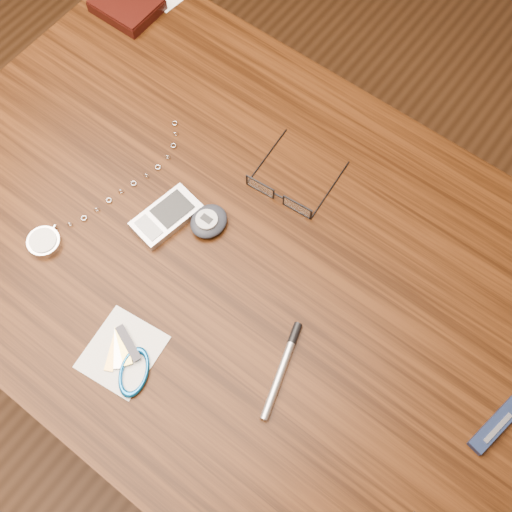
% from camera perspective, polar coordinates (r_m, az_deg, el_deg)
% --- Properties ---
extents(ground, '(3.80, 3.80, 0.00)m').
position_cam_1_polar(ground, '(1.64, -1.34, -10.15)').
color(ground, '#472814').
rests_on(ground, ground).
extents(desk, '(1.00, 0.70, 0.75)m').
position_cam_1_polar(desk, '(1.03, -2.12, -1.33)').
color(desk, '#331808').
rests_on(desk, ground).
extents(wallet_and_card, '(0.12, 0.14, 0.02)m').
position_cam_1_polar(wallet_and_card, '(1.21, -11.34, 21.03)').
color(wallet_and_card, black).
rests_on(wallet_and_card, desk).
extents(eyeglasses, '(0.12, 0.13, 0.03)m').
position_cam_1_polar(eyeglasses, '(0.96, 2.24, 5.54)').
color(eyeglasses, black).
rests_on(eyeglasses, desk).
extents(pocket_watch, '(0.08, 0.31, 0.02)m').
position_cam_1_polar(pocket_watch, '(0.98, -17.93, 1.50)').
color(pocket_watch, silver).
rests_on(pocket_watch, desk).
extents(pda_phone, '(0.07, 0.11, 0.02)m').
position_cam_1_polar(pda_phone, '(0.95, -7.98, 3.52)').
color(pda_phone, '#B2B1B6').
rests_on(pda_phone, desk).
extents(pedometer, '(0.05, 0.06, 0.02)m').
position_cam_1_polar(pedometer, '(0.94, -4.23, 3.11)').
color(pedometer, '#22242D').
rests_on(pedometer, desk).
extents(notepad_keys, '(0.12, 0.11, 0.01)m').
position_cam_1_polar(notepad_keys, '(0.88, -11.29, -9.19)').
color(notepad_keys, white).
rests_on(notepad_keys, desk).
extents(pocket_knife, '(0.04, 0.09, 0.01)m').
position_cam_1_polar(pocket_knife, '(0.90, 20.62, -13.82)').
color(pocket_knife, '#131F38').
rests_on(pocket_knife, desk).
extents(silver_pen, '(0.05, 0.14, 0.01)m').
position_cam_1_polar(silver_pen, '(0.87, 2.53, -9.44)').
color(silver_pen, '#BABBC0').
rests_on(silver_pen, desk).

